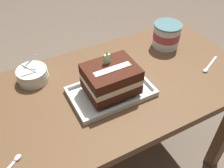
{
  "coord_description": "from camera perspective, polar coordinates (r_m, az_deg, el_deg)",
  "views": [
    {
      "loc": [
        -0.38,
        -0.69,
        1.42
      ],
      "look_at": [
        -0.02,
        -0.02,
        0.72
      ],
      "focal_mm": 40.56,
      "sensor_mm": 36.0,
      "label": 1
    }
  ],
  "objects": [
    {
      "name": "foil_tray",
      "position": [
        1.03,
        -0.23,
        -1.89
      ],
      "size": [
        0.33,
        0.21,
        0.02
      ],
      "color": "silver",
      "rests_on": "dining_table"
    },
    {
      "name": "serving_spoon_near_tray",
      "position": [
        1.24,
        20.76,
        3.48
      ],
      "size": [
        0.14,
        0.08,
        0.01
      ],
      "color": "silver",
      "rests_on": "dining_table"
    },
    {
      "name": "birthday_cake",
      "position": [
        0.98,
        -0.24,
        1.17
      ],
      "size": [
        0.2,
        0.16,
        0.17
      ],
      "color": "#431E13",
      "rests_on": "foil_tray"
    },
    {
      "name": "ice_cream_tub",
      "position": [
        1.31,
        12.19,
        10.76
      ],
      "size": [
        0.14,
        0.14,
        0.12
      ],
      "color": "white",
      "rests_on": "dining_table"
    },
    {
      "name": "serving_spoon_by_bowls",
      "position": [
        0.9,
        -21.37,
        -16.17
      ],
      "size": [
        0.1,
        0.08,
        0.01
      ],
      "color": "silver",
      "rests_on": "dining_table"
    },
    {
      "name": "ground_plane",
      "position": [
        1.63,
        0.15,
        -18.37
      ],
      "size": [
        8.0,
        8.0,
        0.0
      ],
      "primitive_type": "plane",
      "color": "#6B5B4C"
    },
    {
      "name": "bowl_stack",
      "position": [
        1.13,
        -17.46,
        1.96
      ],
      "size": [
        0.13,
        0.13,
        0.12
      ],
      "color": "silver",
      "rests_on": "dining_table"
    },
    {
      "name": "dining_table",
      "position": [
        1.15,
        0.2,
        -4.12
      ],
      "size": [
        1.23,
        0.62,
        0.69
      ],
      "color": "brown",
      "rests_on": "ground_plane"
    }
  ]
}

